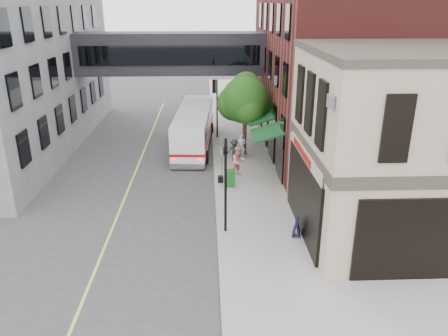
{
  "coord_description": "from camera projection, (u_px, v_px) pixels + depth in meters",
  "views": [
    {
      "loc": [
        -0.39,
        -15.98,
        10.18
      ],
      "look_at": [
        0.36,
        2.84,
        2.96
      ],
      "focal_mm": 35.0,
      "sensor_mm": 36.0,
      "label": 1
    }
  ],
  "objects": [
    {
      "name": "traffic_signal_far",
      "position": [
        215.0,
        97.0,
        33.24
      ],
      "size": [
        0.53,
        0.28,
        4.5
      ],
      "color": "black",
      "rests_on": "sidewalk_main"
    },
    {
      "name": "pedestrian_a",
      "position": [
        241.0,
        146.0,
        29.63
      ],
      "size": [
        0.72,
        0.6,
        1.67
      ],
      "primitive_type": "imported",
      "rotation": [
        0.0,
        0.0,
        -0.38
      ],
      "color": "silver",
      "rests_on": "sidewalk_main"
    },
    {
      "name": "traffic_signal_near",
      "position": [
        225.0,
        174.0,
        19.37
      ],
      "size": [
        0.44,
        0.22,
        4.6
      ],
      "color": "black",
      "rests_on": "sidewalk_main"
    },
    {
      "name": "corner_building",
      "position": [
        419.0,
        146.0,
        19.26
      ],
      "size": [
        10.19,
        8.12,
        8.45
      ],
      "color": "tan",
      "rests_on": "ground"
    },
    {
      "name": "lane_marking",
      "position": [
        135.0,
        172.0,
        27.7
      ],
      "size": [
        0.12,
        40.0,
        0.01
      ],
      "primitive_type": "cube",
      "color": "#D8CC4C",
      "rests_on": "ground"
    },
    {
      "name": "ground",
      "position": [
        218.0,
        257.0,
        18.56
      ],
      "size": [
        120.0,
        120.0,
        0.0
      ],
      "primitive_type": "plane",
      "color": "#38383A",
      "rests_on": "ground"
    },
    {
      "name": "newspaper_box",
      "position": [
        230.0,
        178.0,
        25.11
      ],
      "size": [
        0.5,
        0.45,
        0.99
      ],
      "primitive_type": "cube",
      "rotation": [
        0.0,
        0.0,
        0.02
      ],
      "color": "#145A19",
      "rests_on": "sidewalk_main"
    },
    {
      "name": "sandwich_board",
      "position": [
        296.0,
        227.0,
        19.79
      ],
      "size": [
        0.43,
        0.56,
        0.88
      ],
      "primitive_type": "cube",
      "rotation": [
        0.0,
        0.0,
        -0.24
      ],
      "color": "black",
      "rests_on": "sidewalk_main"
    },
    {
      "name": "sidewalk_main",
      "position": [
        240.0,
        150.0,
        31.67
      ],
      "size": [
        4.0,
        60.0,
        0.15
      ],
      "primitive_type": "cube",
      "color": "gray",
      "rests_on": "ground"
    },
    {
      "name": "pedestrian_b",
      "position": [
        238.0,
        161.0,
        26.5
      ],
      "size": [
        1.11,
        1.02,
        1.85
      ],
      "primitive_type": "imported",
      "rotation": [
        0.0,
        0.0,
        0.44
      ],
      "color": "pink",
      "rests_on": "sidewalk_main"
    },
    {
      "name": "brick_building",
      "position": [
        355.0,
        50.0,
        30.43
      ],
      "size": [
        13.76,
        18.0,
        14.0
      ],
      "color": "#591E1B",
      "rests_on": "ground"
    },
    {
      "name": "street_tree",
      "position": [
        245.0,
        100.0,
        29.58
      ],
      "size": [
        3.8,
        3.2,
        5.6
      ],
      "color": "#382619",
      "rests_on": "sidewalk_main"
    },
    {
      "name": "skyway_bridge",
      "position": [
        171.0,
        53.0,
        32.92
      ],
      "size": [
        14.0,
        3.18,
        3.0
      ],
      "color": "black",
      "rests_on": "ground"
    },
    {
      "name": "bus",
      "position": [
        194.0,
        126.0,
        32.15
      ],
      "size": [
        3.01,
        10.41,
        2.77
      ],
      "color": "white",
      "rests_on": "ground"
    },
    {
      "name": "street_sign_pole",
      "position": [
        222.0,
        159.0,
        24.42
      ],
      "size": [
        0.08,
        0.75,
        3.0
      ],
      "color": "gray",
      "rests_on": "sidewalk_main"
    },
    {
      "name": "pedestrian_c",
      "position": [
        234.0,
        151.0,
        28.86
      ],
      "size": [
        1.12,
        0.86,
        1.52
      ],
      "primitive_type": "imported",
      "rotation": [
        0.0,
        0.0,
        -0.33
      ],
      "color": "black",
      "rests_on": "sidewalk_main"
    }
  ]
}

